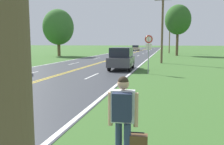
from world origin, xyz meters
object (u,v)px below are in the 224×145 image
Objects in this scene: tree_left_verge at (58,27)px; car_champagne_sedan_mid_near at (136,48)px; car_dark_grey_suv_approaching at (122,58)px; tree_mid_treeline at (178,20)px; hitchhiker_person at (123,111)px; traffic_sign at (149,45)px.

tree_left_verge reaches higher than car_champagne_sedan_mid_near.
tree_mid_treeline is at bearing 164.79° from car_dark_grey_suv_approaching.
car_champagne_sedan_mid_near is at bearing 3.35° from hitchhiker_person.
traffic_sign is (-0.56, 13.35, 1.13)m from hitchhiker_person.
hitchhiker_person is at bearing -87.60° from traffic_sign.
tree_left_verge is (-17.42, 33.65, 3.90)m from hitchhiker_person.
car_dark_grey_suv_approaching reaches higher than hitchhiker_person.
tree_mid_treeline reaches higher than traffic_sign.
car_dark_grey_suv_approaching is (14.42, -18.01, -3.94)m from tree_left_verge.
tree_left_verge is 23.41m from car_dark_grey_suv_approaching.
traffic_sign is at bearing -172.45° from car_champagne_sedan_mid_near.
tree_mid_treeline reaches higher than car_champagne_sedan_mid_near.
tree_mid_treeline is 25.23m from car_dark_grey_suv_approaching.
car_dark_grey_suv_approaching is at bearing 136.76° from traffic_sign.
tree_mid_treeline reaches higher than car_dark_grey_suv_approaching.
traffic_sign is at bearing -96.54° from tree_mid_treeline.
traffic_sign is 3.55m from car_dark_grey_suv_approaching.
tree_left_verge reaches higher than traffic_sign.
hitchhiker_person is 15.93m from car_dark_grey_suv_approaching.
hitchhiker_person is at bearing -62.63° from tree_left_verge.
tree_mid_treeline is 2.16× the size of car_dark_grey_suv_approaching.
traffic_sign is 0.63× the size of car_champagne_sedan_mid_near.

